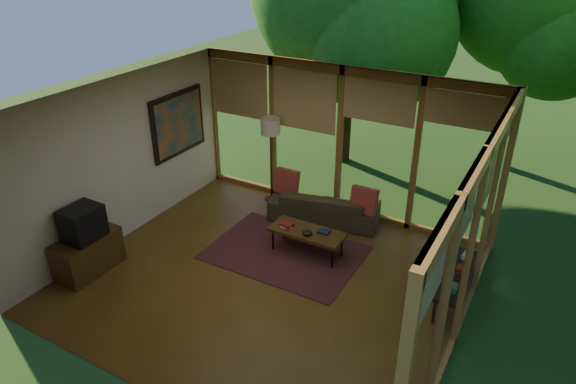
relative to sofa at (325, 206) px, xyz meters
The scene contains 23 objects.
floor 2.02m from the sofa, 89.52° to the right, with size 5.50×5.50×0.00m, color brown.
ceiling 3.14m from the sofa, 89.52° to the right, with size 5.50×5.50×0.00m, color white.
wall_left 3.55m from the sofa, 143.81° to the right, with size 0.04×5.00×2.70m, color beige.
wall_front 4.63m from the sofa, 89.79° to the right, with size 5.50×0.04×2.70m, color beige.
window_wall_back 1.18m from the sofa, 88.09° to the left, with size 5.50×0.12×2.70m, color olive.
window_wall_right 3.58m from the sofa, 35.86° to the right, with size 0.12×5.00×2.70m, color olive.
rug 1.31m from the sofa, 93.89° to the right, with size 2.40×1.70×0.01m, color maroon.
sofa is the anchor object (origin of this frame).
pillow_left 0.82m from the sofa, behind, with size 0.45×0.15×0.45m, color maroon.
pillow_right 0.82m from the sofa, ahead, with size 0.45×0.15×0.45m, color maroon.
ct_book_lower 1.18m from the sofa, 96.05° to the right, with size 0.18×0.14×0.03m, color beige.
ct_book_upper 1.18m from the sofa, 96.05° to the right, with size 0.20×0.15×0.03m, color maroon.
ct_book_side 1.15m from the sofa, 65.17° to the right, with size 0.19×0.14×0.03m, color black.
ct_bowl 1.25m from the sofa, 77.11° to the right, with size 0.16×0.16×0.07m, color black.
media_cabinet 4.00m from the sofa, 127.81° to the right, with size 0.50×1.00×0.60m, color #4B3114.
television 4.03m from the sofa, 127.58° to the right, with size 0.45×0.55×0.50m, color black.
console_book_a 2.87m from the sofa, 32.55° to the right, with size 0.23×0.16×0.08m, color #335A49.
console_book_b 2.66m from the sofa, 24.33° to the right, with size 0.21×0.15×0.09m, color maroon.
console_book_c 2.52m from the sofa, 15.99° to the right, with size 0.25×0.18×0.07m, color beige.
floor_lamp 1.69m from the sofa, 169.90° to the left, with size 0.36×0.36×1.65m.
coffee_table 1.14m from the sofa, 78.45° to the right, with size 1.20×0.50×0.43m.
side_console 2.68m from the sofa, 25.30° to the right, with size 0.60×1.40×0.46m.
wall_painting 3.04m from the sofa, 167.45° to the right, with size 0.06×1.35×1.15m.
Camera 1 is at (3.36, -5.32, 4.69)m, focal length 32.00 mm.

